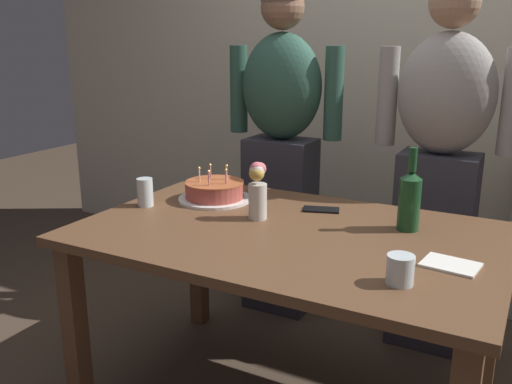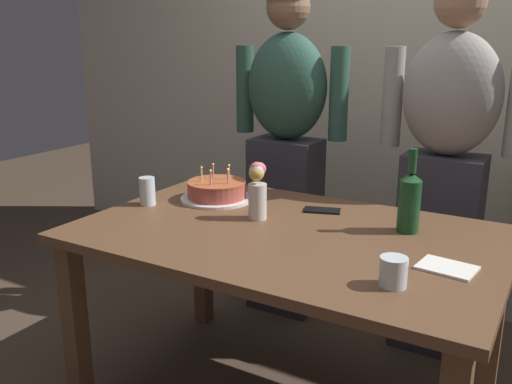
# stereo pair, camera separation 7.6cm
# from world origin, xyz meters

# --- Properties ---
(back_wall) EXTENTS (5.20, 0.10, 2.60)m
(back_wall) POSITION_xyz_m (0.00, 1.55, 1.30)
(back_wall) COLOR beige
(back_wall) RESTS_ON ground_plane
(dining_table) EXTENTS (1.50, 0.96, 0.74)m
(dining_table) POSITION_xyz_m (0.00, 0.00, 0.64)
(dining_table) COLOR brown
(dining_table) RESTS_ON ground_plane
(birthday_cake) EXTENTS (0.31, 0.31, 0.15)m
(birthday_cake) POSITION_xyz_m (-0.44, 0.20, 0.78)
(birthday_cake) COLOR white
(birthday_cake) RESTS_ON dining_table
(water_glass_near) EXTENTS (0.08, 0.08, 0.09)m
(water_glass_near) POSITION_xyz_m (0.47, -0.26, 0.78)
(water_glass_near) COLOR silver
(water_glass_near) RESTS_ON dining_table
(water_glass_far) EXTENTS (0.07, 0.07, 0.12)m
(water_glass_far) POSITION_xyz_m (-0.65, -0.01, 0.80)
(water_glass_far) COLOR silver
(water_glass_far) RESTS_ON dining_table
(wine_bottle) EXTENTS (0.08, 0.08, 0.30)m
(wine_bottle) POSITION_xyz_m (0.38, 0.21, 0.86)
(wine_bottle) COLOR #194723
(wine_bottle) RESTS_ON dining_table
(cell_phone) EXTENTS (0.16, 0.11, 0.01)m
(cell_phone) POSITION_xyz_m (0.02, 0.27, 0.74)
(cell_phone) COLOR black
(cell_phone) RESTS_ON dining_table
(napkin_stack) EXTENTS (0.18, 0.14, 0.01)m
(napkin_stack) POSITION_xyz_m (0.57, -0.06, 0.74)
(napkin_stack) COLOR white
(napkin_stack) RESTS_ON dining_table
(flower_vase) EXTENTS (0.07, 0.07, 0.22)m
(flower_vase) POSITION_xyz_m (-0.16, 0.06, 0.87)
(flower_vase) COLOR silver
(flower_vase) RESTS_ON dining_table
(person_man_bearded) EXTENTS (0.61, 0.27, 1.66)m
(person_man_bearded) POSITION_xyz_m (-0.40, 0.76, 0.87)
(person_man_bearded) COLOR #33333D
(person_man_bearded) RESTS_ON ground_plane
(person_woman_cardigan) EXTENTS (0.61, 0.27, 1.66)m
(person_woman_cardigan) POSITION_xyz_m (0.38, 0.76, 0.87)
(person_woman_cardigan) COLOR #33333D
(person_woman_cardigan) RESTS_ON ground_plane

